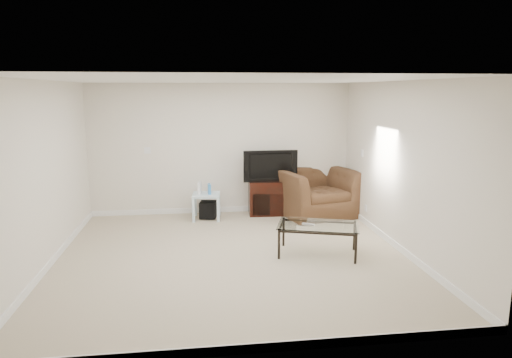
{
  "coord_description": "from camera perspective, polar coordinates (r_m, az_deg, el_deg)",
  "views": [
    {
      "loc": [
        -0.48,
        -6.25,
        2.36
      ],
      "look_at": [
        0.5,
        1.2,
        0.9
      ],
      "focal_mm": 32.0,
      "sensor_mm": 36.0,
      "label": 1
    }
  ],
  "objects": [
    {
      "name": "wall_right",
      "position": [
        7.01,
        17.78,
        1.36
      ],
      "size": [
        0.02,
        5.0,
        2.5
      ],
      "primitive_type": "cube",
      "color": "silver",
      "rests_on": "ground"
    },
    {
      "name": "recliner",
      "position": [
        8.78,
        7.54,
        -0.72
      ],
      "size": [
        1.53,
        1.19,
        1.18
      ],
      "primitive_type": "imported",
      "rotation": [
        0.0,
        0.0,
        0.25
      ],
      "color": "brown",
      "rests_on": "floor"
    },
    {
      "name": "plate_back",
      "position": [
        8.85,
        -13.43,
        3.49
      ],
      "size": [
        0.12,
        0.02,
        0.12
      ],
      "primitive_type": "cube",
      "color": "white",
      "rests_on": "wall_back"
    },
    {
      "name": "remote",
      "position": [
        6.66,
        6.56,
        -5.64
      ],
      "size": [
        0.18,
        0.14,
        0.02
      ],
      "primitive_type": "cube",
      "rotation": [
        0.0,
        0.0,
        -0.55
      ],
      "color": "#B2B2B7",
      "rests_on": "coffee_table"
    },
    {
      "name": "subwoofer",
      "position": [
        8.6,
        -5.99,
        -3.82
      ],
      "size": [
        0.35,
        0.35,
        0.3
      ],
      "primitive_type": "cube",
      "rotation": [
        0.0,
        0.0,
        -0.19
      ],
      "color": "black",
      "rests_on": "floor"
    },
    {
      "name": "television",
      "position": [
        8.72,
        1.7,
        1.75
      ],
      "size": [
        0.97,
        0.22,
        0.6
      ],
      "primitive_type": "imported",
      "rotation": [
        0.0,
        0.0,
        0.03
      ],
      "color": "black",
      "rests_on": "tv_stand"
    },
    {
      "name": "plate_right_outlet",
      "position": [
        8.37,
        13.56,
        -3.57
      ],
      "size": [
        0.02,
        0.08,
        0.12
      ],
      "primitive_type": "cube",
      "color": "white",
      "rests_on": "wall_right"
    },
    {
      "name": "game_console",
      "position": [
        8.47,
        -7.07,
        -1.16
      ],
      "size": [
        0.08,
        0.17,
        0.22
      ],
      "primitive_type": "cube",
      "rotation": [
        0.0,
        0.0,
        -0.18
      ],
      "color": "white",
      "rests_on": "side_table"
    },
    {
      "name": "wall_back",
      "position": [
        8.83,
        -4.33,
        3.74
      ],
      "size": [
        5.0,
        0.02,
        2.5
      ],
      "primitive_type": "cube",
      "color": "silver",
      "rests_on": "ground"
    },
    {
      "name": "ceiling",
      "position": [
        6.27,
        -3.17,
        12.27
      ],
      "size": [
        5.0,
        5.0,
        0.0
      ],
      "primitive_type": "plane",
      "color": "white",
      "rests_on": "ground"
    },
    {
      "name": "wall_left",
      "position": [
        6.66,
        -25.04,
        0.36
      ],
      "size": [
        0.02,
        5.0,
        2.5
      ],
      "primitive_type": "cube",
      "color": "silver",
      "rests_on": "ground"
    },
    {
      "name": "plate_right_switch",
      "position": [
        8.46,
        13.13,
        3.17
      ],
      "size": [
        0.02,
        0.09,
        0.13
      ],
      "primitive_type": "cube",
      "color": "white",
      "rests_on": "wall_right"
    },
    {
      "name": "coffee_table",
      "position": [
        6.76,
        7.72,
        -7.51
      ],
      "size": [
        1.29,
        0.96,
        0.45
      ],
      "primitive_type": null,
      "rotation": [
        0.0,
        0.0,
        -0.3
      ],
      "color": "black",
      "rests_on": "floor"
    },
    {
      "name": "side_table",
      "position": [
        8.56,
        -6.2,
        -3.4
      ],
      "size": [
        0.53,
        0.53,
        0.48
      ],
      "primitive_type": null,
      "rotation": [
        0.0,
        0.0,
        -0.08
      ],
      "color": "#ABC0D4",
      "rests_on": "floor"
    },
    {
      "name": "game_case",
      "position": [
        8.46,
        -5.85,
        -1.24
      ],
      "size": [
        0.06,
        0.14,
        0.19
      ],
      "primitive_type": "cube",
      "rotation": [
        0.0,
        0.0,
        0.07
      ],
      "color": "#337FCC",
      "rests_on": "side_table"
    },
    {
      "name": "dvd_player",
      "position": [
        8.78,
        1.69,
        -0.9
      ],
      "size": [
        0.5,
        0.36,
        0.07
      ],
      "primitive_type": "cube",
      "rotation": [
        0.0,
        0.0,
        -0.05
      ],
      "color": "black",
      "rests_on": "tv_stand"
    },
    {
      "name": "tv_stand",
      "position": [
        8.87,
        1.65,
        -2.23
      ],
      "size": [
        0.82,
        0.59,
        0.66
      ],
      "primitive_type": null,
      "rotation": [
        0.0,
        0.0,
        -0.05
      ],
      "color": "black",
      "rests_on": "floor"
    },
    {
      "name": "floor",
      "position": [
        6.69,
        -2.94,
        -9.66
      ],
      "size": [
        5.0,
        5.0,
        0.0
      ],
      "primitive_type": "plane",
      "color": "tan",
      "rests_on": "ground"
    }
  ]
}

